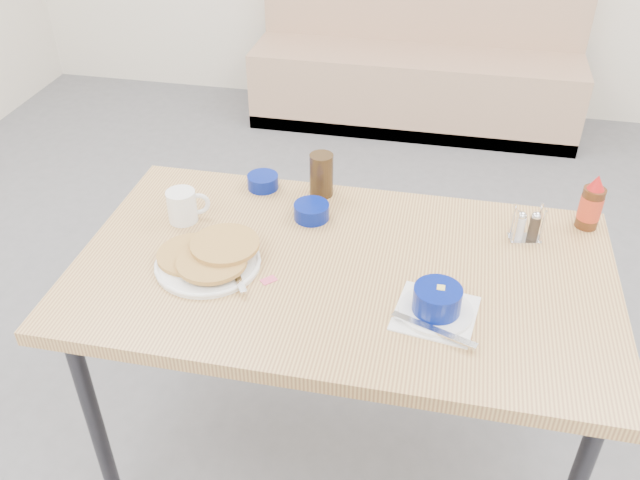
% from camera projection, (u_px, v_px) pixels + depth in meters
% --- Properties ---
extents(booth_bench, '(1.90, 0.56, 1.22)m').
position_uv_depth(booth_bench, '(417.00, 64.00, 4.02)').
color(booth_bench, tan).
rests_on(booth_bench, ground).
extents(dining_table, '(1.40, 0.80, 0.76)m').
position_uv_depth(dining_table, '(342.00, 285.00, 1.80)').
color(dining_table, tan).
rests_on(dining_table, ground).
extents(pancake_plate, '(0.28, 0.27, 0.05)m').
position_uv_depth(pancake_plate, '(209.00, 258.00, 1.76)').
color(pancake_plate, white).
rests_on(pancake_plate, dining_table).
extents(coffee_mug, '(0.12, 0.08, 0.09)m').
position_uv_depth(coffee_mug, '(183.00, 206.00, 1.91)').
color(coffee_mug, white).
rests_on(coffee_mug, dining_table).
extents(grits_setting, '(0.21, 0.23, 0.08)m').
position_uv_depth(grits_setting, '(437.00, 304.00, 1.59)').
color(grits_setting, white).
rests_on(grits_setting, dining_table).
extents(creamer_bowl, '(0.09, 0.09, 0.04)m').
position_uv_depth(creamer_bowl, '(263.00, 182.00, 2.07)').
color(creamer_bowl, navy).
rests_on(creamer_bowl, dining_table).
extents(butter_bowl, '(0.10, 0.10, 0.05)m').
position_uv_depth(butter_bowl, '(312.00, 211.00, 1.93)').
color(butter_bowl, navy).
rests_on(butter_bowl, dining_table).
extents(amber_tumbler, '(0.09, 0.09, 0.13)m').
position_uv_depth(amber_tumbler, '(321.00, 175.00, 2.02)').
color(amber_tumbler, '#30200F').
rests_on(amber_tumbler, dining_table).
extents(condiment_caddy, '(0.09, 0.07, 0.10)m').
position_uv_depth(condiment_caddy, '(527.00, 228.00, 1.84)').
color(condiment_caddy, silver).
rests_on(condiment_caddy, dining_table).
extents(syrup_bottle, '(0.06, 0.06, 0.16)m').
position_uv_depth(syrup_bottle, '(591.00, 205.00, 1.87)').
color(syrup_bottle, '#47230F').
rests_on(syrup_bottle, dining_table).
extents(sugar_wrapper, '(0.05, 0.05, 0.00)m').
position_uv_depth(sugar_wrapper, '(269.00, 280.00, 1.72)').
color(sugar_wrapper, '#E34B6E').
rests_on(sugar_wrapper, dining_table).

